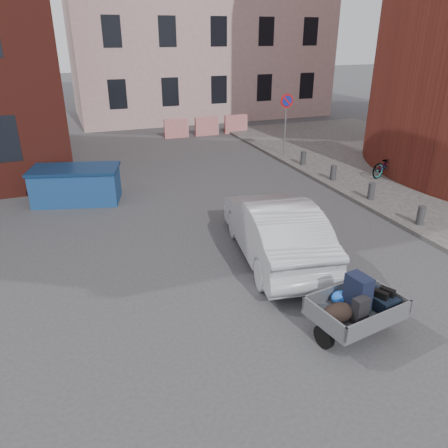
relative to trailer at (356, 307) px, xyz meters
name	(u,v)px	position (x,y,z in m)	size (l,w,h in m)	color
ground	(242,288)	(-1.30, 2.19, -0.61)	(120.00, 120.00, 0.00)	#38383A
building_pink	(197,0)	(4.70, 24.19, 6.39)	(16.00, 8.00, 14.00)	#BC9491
no_parking_sign	(286,112)	(4.70, 11.67, 1.41)	(0.60, 0.09, 2.65)	gray
bollards	(371,191)	(4.70, 5.59, -0.21)	(0.22, 9.02, 0.55)	#3A3A3D
barriers	(207,126)	(2.90, 17.19, -0.11)	(4.70, 0.18, 1.00)	red
trailer	(356,307)	(0.00, 0.00, 0.00)	(1.76, 1.91, 1.20)	black
dumpster	(76,185)	(-4.32, 9.06, -0.02)	(3.04, 2.09, 1.16)	navy
silver_car	(275,229)	(0.00, 3.27, 0.16)	(1.62, 4.65, 1.53)	#B7B9BF
bicycle	(388,164)	(6.89, 7.48, -0.03)	(0.61, 1.74, 0.91)	black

